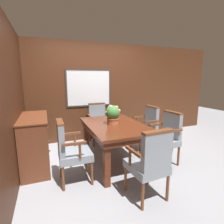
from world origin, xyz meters
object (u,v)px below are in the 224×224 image
chair_right_far (147,126)px  potted_plant (113,114)px  chair_head_far (98,121)px  chair_right_near (166,136)px  sideboard_cabinet (35,142)px  chair_head_near (150,161)px  chair_left_near (70,149)px  dining_table (115,129)px

chair_right_far → potted_plant: size_ratio=2.75×
chair_head_far → chair_right_near: same height
sideboard_cabinet → chair_head_far: bearing=29.0°
chair_head_near → chair_head_far: bearing=-93.9°
chair_right_far → chair_right_near: 0.70m
potted_plant → sideboard_cabinet: bearing=166.6°
chair_head_far → chair_head_near: bearing=-89.0°
chair_left_near → chair_right_far: same height
chair_right_far → chair_head_far: (-0.87, 0.82, 0.00)m
dining_table → chair_right_far: bearing=20.2°
chair_head_near → chair_right_far: bearing=-124.7°
chair_head_far → sideboard_cabinet: (-1.40, -0.78, -0.07)m
chair_right_far → sideboard_cabinet: (-2.28, 0.04, -0.07)m
chair_head_near → chair_right_near: bearing=-142.1°
chair_head_near → dining_table: bearing=-92.5°
chair_head_near → sideboard_cabinet: 2.05m
sideboard_cabinet → chair_right_far: bearing=-0.9°
dining_table → chair_head_near: chair_head_near is taller
sideboard_cabinet → chair_left_near: bearing=-54.9°
chair_head_far → sideboard_cabinet: 1.61m
chair_right_near → chair_right_far: bearing=174.3°
chair_head_near → chair_left_near: bearing=-44.5°
dining_table → potted_plant: potted_plant is taller
chair_right_far → chair_head_near: (-0.87, -1.46, 0.00)m
chair_left_near → chair_right_far: bearing=-68.1°
chair_right_near → chair_head_far: bearing=-154.9°
chair_head_near → potted_plant: potted_plant is taller
chair_right_far → chair_head_near: size_ratio=1.00×
chair_left_near → chair_right_near: 1.75m
chair_right_far → chair_right_near: same height
chair_head_near → chair_right_near: 1.14m
chair_left_near → dining_table: bearing=-67.0°
dining_table → chair_head_far: chair_head_far is taller
chair_left_near → chair_head_far: 1.75m
dining_table → chair_head_near: bearing=-88.6°
dining_table → potted_plant: bearing=122.3°
potted_plant → chair_left_near: bearing=-154.6°
chair_right_far → chair_left_near: bearing=-70.7°
chair_head_near → chair_right_near: same height
chair_right_near → potted_plant: potted_plant is taller
chair_head_far → chair_right_near: (0.85, -1.51, 0.00)m
dining_table → chair_right_near: chair_right_near is taller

